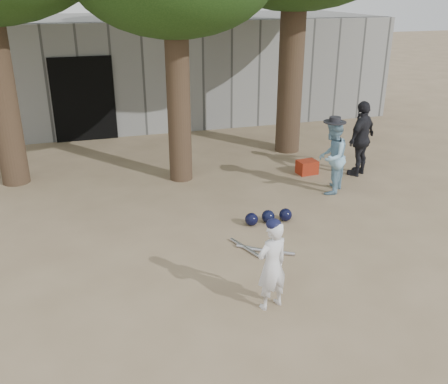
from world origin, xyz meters
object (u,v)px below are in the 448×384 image
object	(u,v)px
spectator_dark	(361,139)
red_bag	(307,167)
boy_player	(272,266)
spectator_blue	(332,157)

from	to	relation	value
spectator_dark	red_bag	world-z (taller)	spectator_dark
boy_player	spectator_dark	world-z (taller)	spectator_dark
spectator_dark	boy_player	bearing A→B (deg)	15.91
spectator_blue	red_bag	distance (m)	1.26
spectator_dark	spectator_blue	bearing A→B (deg)	2.38
red_bag	boy_player	bearing A→B (deg)	-120.82
spectator_blue	spectator_dark	size ratio (longest dim) A/B	0.90
spectator_blue	boy_player	bearing A→B (deg)	4.31
spectator_dark	red_bag	xyz separation A→B (m)	(-1.06, 0.37, -0.67)
spectator_dark	red_bag	size ratio (longest dim) A/B	3.90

